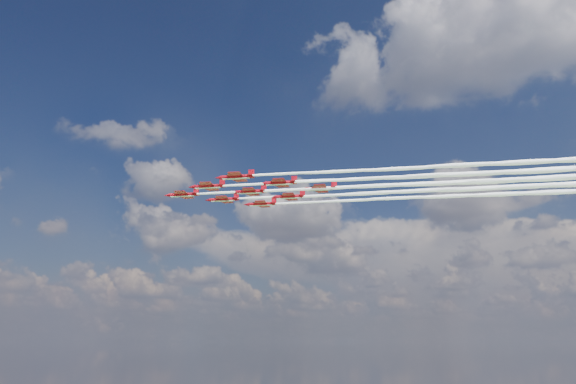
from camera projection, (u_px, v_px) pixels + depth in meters
name	position (u px, v px, depth m)	size (l,w,h in m)	color
jet_lead	(407.00, 184.00, 148.92)	(123.92, 50.03, 2.55)	#A30915
jet_row2_port	(448.00, 175.00, 140.31)	(123.92, 50.03, 2.55)	#A30915
jet_row2_starb	(443.00, 190.00, 154.30)	(123.92, 50.03, 2.55)	#A30915
jet_row3_port	(494.00, 164.00, 131.70)	(123.92, 50.03, 2.55)	#A30915
jet_row3_centre	(484.00, 181.00, 145.68)	(123.92, 50.03, 2.55)	#A30915
jet_row3_starb	(476.00, 195.00, 159.67)	(123.92, 50.03, 2.55)	#A30915
jet_row4_port	(531.00, 171.00, 137.07)	(123.92, 50.03, 2.55)	#A30915
jet_row4_starb	(518.00, 187.00, 151.06)	(123.92, 50.03, 2.55)	#A30915
jet_tail	(565.00, 177.00, 142.45)	(123.92, 50.03, 2.55)	#A30915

